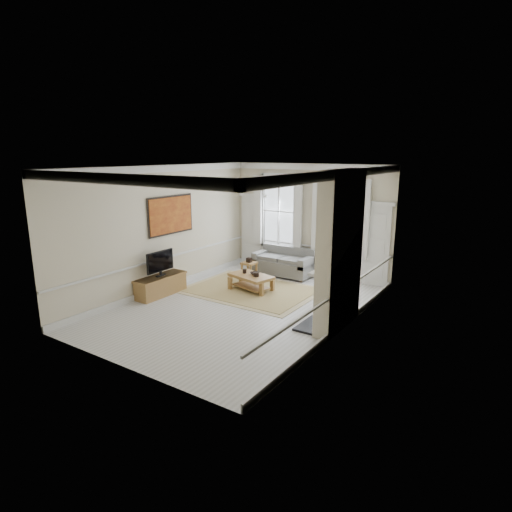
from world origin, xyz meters
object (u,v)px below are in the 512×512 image
Objects in this scene: sofa at (284,263)px; side_table at (249,266)px; coffee_table at (251,278)px; tv_stand at (161,285)px.

side_table is at bearing -129.20° from sofa.
sofa is 1.14m from side_table.
side_table is 1.25m from coffee_table.
sofa is 1.89m from coffee_table.
sofa is 1.23× the size of tv_stand.
sofa is at bearing 50.80° from side_table.
tv_stand is at bearing -124.15° from coffee_table.
tv_stand is (-1.80, -1.64, -0.11)m from coffee_table.
side_table is at bearing 140.43° from coffee_table.
side_table is 2.84m from tv_stand.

